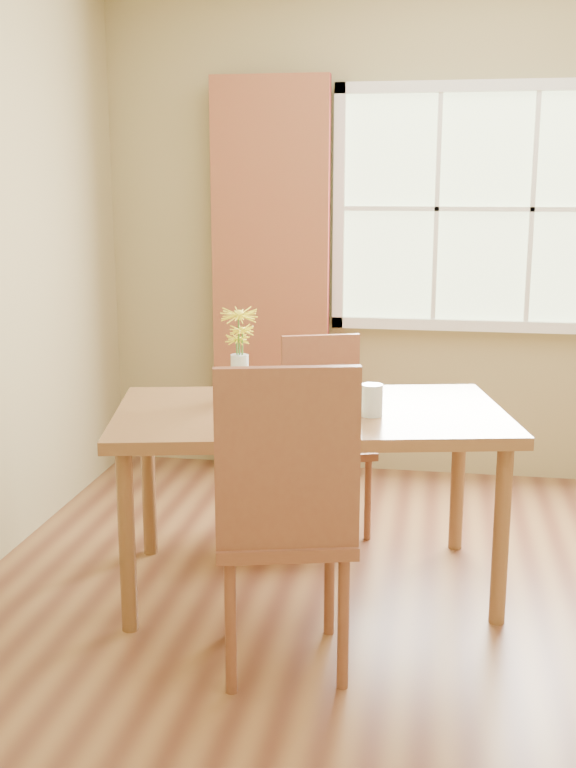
# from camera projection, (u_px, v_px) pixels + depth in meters

# --- Properties ---
(room) EXTENTS (4.24, 3.84, 2.74)m
(room) POSITION_uv_depth(u_px,v_px,m) (505.00, 270.00, 3.05)
(room) COLOR brown
(room) RESTS_ON ground
(window) EXTENTS (1.62, 0.06, 1.32)m
(window) POSITION_uv_depth(u_px,v_px,m) (484.00, 209.00, 4.81)
(window) COLOR beige
(window) RESTS_ON room
(curtain_left) EXTENTS (0.65, 0.08, 2.20)m
(curtain_left) POSITION_uv_depth(u_px,v_px,m) (271.00, 281.00, 5.00)
(curtain_left) COLOR maroon
(curtain_left) RESTS_ON room
(dining_table) EXTENTS (1.69, 1.17, 0.75)m
(dining_table) POSITION_uv_depth(u_px,v_px,m) (310.00, 429.00, 3.60)
(dining_table) COLOR brown
(dining_table) RESTS_ON room
(chair_near) EXTENTS (0.55, 0.55, 1.09)m
(chair_near) POSITION_uv_depth(u_px,v_px,m) (285.00, 509.00, 2.93)
(chair_near) COLOR brown
(chair_near) RESTS_ON room
(chair_far) EXTENTS (0.49, 0.49, 0.92)m
(chair_far) POSITION_uv_depth(u_px,v_px,m) (325.00, 424.00, 4.31)
(chair_far) COLOR brown
(chair_far) RESTS_ON room
(placemat) EXTENTS (0.52, 0.43, 0.01)m
(placemat) POSITION_uv_depth(u_px,v_px,m) (281.00, 419.00, 3.44)
(placemat) COLOR silver
(placemat) RESTS_ON dining_table
(plate) EXTENTS (0.29, 0.29, 0.01)m
(plate) POSITION_uv_depth(u_px,v_px,m) (284.00, 416.00, 3.44)
(plate) COLOR #9CD334
(plate) RESTS_ON placemat
(croissant_sandwich) EXTENTS (0.17, 0.14, 0.11)m
(croissant_sandwich) POSITION_uv_depth(u_px,v_px,m) (283.00, 400.00, 3.45)
(croissant_sandwich) COLOR #EFB951
(croissant_sandwich) RESTS_ON plate
(water_glass) EXTENTS (0.08, 0.08, 0.13)m
(water_glass) POSITION_uv_depth(u_px,v_px,m) (372.00, 401.00, 3.48)
(water_glass) COLOR silver
(water_glass) RESTS_ON dining_table
(flower_vase) EXTENTS (0.16, 0.16, 0.38)m
(flower_vase) POSITION_uv_depth(u_px,v_px,m) (239.00, 344.00, 3.73)
(flower_vase) COLOR silver
(flower_vase) RESTS_ON dining_table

